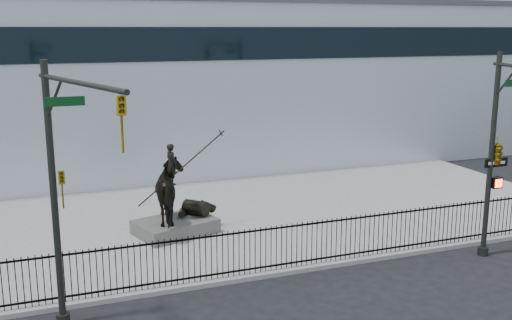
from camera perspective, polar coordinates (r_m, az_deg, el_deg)
name	(u,v)px	position (r m, az deg, el deg)	size (l,w,h in m)	color
ground	(303,287)	(18.74, 4.53, -12.01)	(120.00, 120.00, 0.00)	black
plaza	(231,219)	(24.78, -2.43, -5.59)	(30.00, 12.00, 0.15)	gray
building	(161,84)	(36.28, -9.07, 7.17)	(44.00, 14.00, 9.00)	silver
picket_fence	(287,246)	(19.44, 2.99, -8.17)	(22.10, 0.10, 1.50)	black
statue_plinth	(175,226)	(22.95, -7.68, -6.29)	(2.84, 1.95, 0.53)	#504D49
equestrian_statue	(176,191)	(22.58, -7.66, -2.94)	(3.50, 2.70, 3.08)	black
traffic_signal_left	(65,185)	(15.22, -17.75, -2.28)	(1.52, 4.84, 7.00)	black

